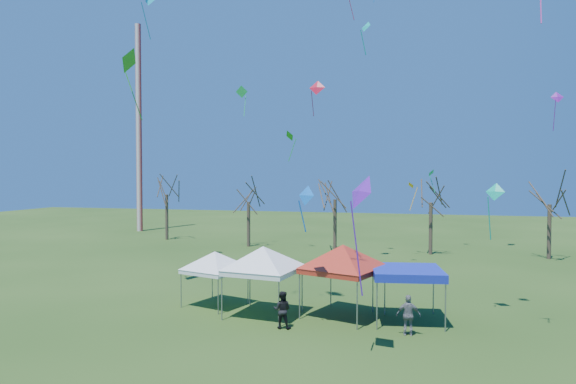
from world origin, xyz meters
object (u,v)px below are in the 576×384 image
radio_mast (139,128)px  person_grey (409,315)px  tree_1 (248,186)px  tent_red (343,249)px  tree_2 (335,181)px  tent_white_mid (263,251)px  tent_white_west (215,255)px  tent_blue (407,273)px  person_dark (282,310)px  tree_3 (431,184)px  tree_0 (166,178)px  tree_4 (550,185)px

radio_mast → person_grey: 48.15m
tree_1 → tent_red: tree_1 is taller
tree_1 → tree_2: tree_2 is taller
tent_white_mid → tent_white_west: bearing=158.7°
tent_blue → person_dark: size_ratio=2.16×
tent_white_west → tree_2: bearing=82.3°
radio_mast → tree_3: size_ratio=3.16×
tree_1 → tent_white_mid: bearing=-69.2°
tent_white_west → tree_1: bearing=104.5°
tree_1 → tree_3: tree_3 is taller
tree_1 → tent_red: size_ratio=1.73×
tree_3 → tent_white_mid: bearing=-110.5°
radio_mast → tent_red: (29.60, -31.16, -9.22)m
tree_1 → person_grey: (15.53, -23.96, -4.92)m
tent_white_west → tent_red: tent_red is taller
tree_1 → tree_0: bearing=164.8°
tree_2 → person_dark: bearing=-86.2°
tree_3 → tent_blue: size_ratio=2.18×
tree_0 → tree_2: size_ratio=1.03×
tent_red → tree_1: bearing=119.5°
tree_0 → tree_3: bearing=-7.1°
tent_white_west → person_grey: 10.48m
person_dark → tree_0: bearing=-55.4°
tree_2 → tent_red: size_ratio=1.88×
tent_red → person_grey: 4.52m
tent_red → tent_blue: tent_red is taller
tree_4 → tent_white_mid: size_ratio=1.78×
tree_1 → person_dark: bearing=-67.7°
tree_4 → radio_mast: bearing=167.0°
tree_2 → tree_3: (8.40, -0.33, -0.21)m
tree_3 → person_dark: bearing=-105.9°
radio_mast → tent_blue: (32.62, -31.16, -10.20)m
tree_0 → tent_white_mid: tree_0 is taller
tent_blue → person_dark: 6.13m
tree_3 → tree_0: bearing=172.9°
radio_mast → tree_4: 44.96m
tent_blue → person_dark: tent_blue is taller
tree_0 → tree_2: bearing=-9.2°
tree_3 → tent_white_west: (-11.27, -20.80, -3.41)m
tree_3 → person_dark: size_ratio=4.70×
tree_1 → tent_white_mid: size_ratio=1.70×
tree_4 → tent_blue: bearing=-116.9°
tree_0 → tent_white_mid: (18.64, -25.32, -3.31)m
person_dark → tree_3: bearing=-107.9°
tent_red → tent_blue: 3.18m
tree_0 → tent_red: 33.41m
tree_4 → person_dark: size_ratio=4.69×
tree_2 → tent_white_west: tree_2 is taller
tent_white_mid → tent_red: tent_red is taller
person_grey → tree_0: bearing=-49.7°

